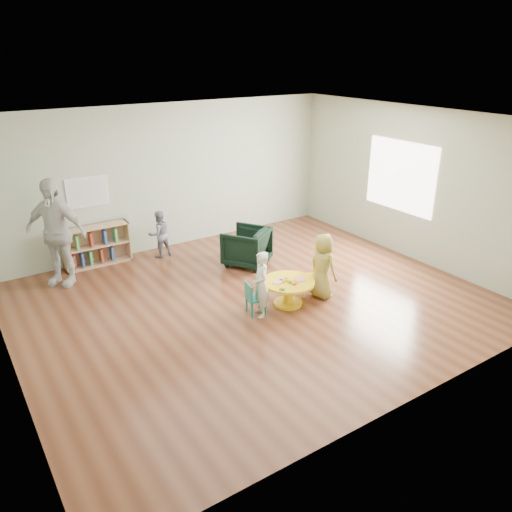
# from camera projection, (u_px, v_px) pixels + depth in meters

# --- Properties ---
(room) EXTENTS (7.10, 7.00, 2.80)m
(room) POSITION_uv_depth(u_px,v_px,m) (255.00, 185.00, 7.20)
(room) COLOR #582D1C
(room) RESTS_ON ground
(activity_table) EXTENTS (0.81, 0.81, 0.45)m
(activity_table) POSITION_uv_depth(u_px,v_px,m) (288.00, 288.00, 7.73)
(activity_table) COLOR yellow
(activity_table) RESTS_ON ground
(kid_chair_left) EXTENTS (0.31, 0.31, 0.50)m
(kid_chair_left) POSITION_uv_depth(u_px,v_px,m) (254.00, 297.00, 7.47)
(kid_chair_left) COLOR #167B6F
(kid_chair_left) RESTS_ON ground
(kid_chair_right) EXTENTS (0.39, 0.39, 0.56)m
(kid_chair_right) POSITION_uv_depth(u_px,v_px,m) (311.00, 277.00, 8.08)
(kid_chair_right) COLOR yellow
(kid_chair_right) RESTS_ON ground
(bookshelf) EXTENTS (1.20, 0.30, 0.75)m
(bookshelf) POSITION_uv_depth(u_px,v_px,m) (96.00, 246.00, 9.16)
(bookshelf) COLOR tan
(bookshelf) RESTS_ON ground
(alphabet_poster) EXTENTS (0.74, 0.01, 0.54)m
(alphabet_poster) POSITION_uv_depth(u_px,v_px,m) (87.00, 192.00, 8.88)
(alphabet_poster) COLOR white
(alphabet_poster) RESTS_ON ground
(armchair) EXTENTS (1.04, 1.05, 0.69)m
(armchair) POSITION_uv_depth(u_px,v_px,m) (247.00, 247.00, 9.16)
(armchair) COLOR black
(armchair) RESTS_ON ground
(child_left) EXTENTS (0.35, 0.43, 1.01)m
(child_left) POSITION_uv_depth(u_px,v_px,m) (261.00, 284.00, 7.33)
(child_left) COLOR silver
(child_left) RESTS_ON ground
(child_right) EXTENTS (0.37, 0.54, 1.07)m
(child_right) POSITION_uv_depth(u_px,v_px,m) (323.00, 266.00, 7.89)
(child_right) COLOR yellow
(child_right) RESTS_ON ground
(toddler) EXTENTS (0.46, 0.37, 0.91)m
(toddler) POSITION_uv_depth(u_px,v_px,m) (159.00, 234.00, 9.47)
(toddler) COLOR #17193B
(toddler) RESTS_ON ground
(adult_caretaker) EXTENTS (1.08, 1.07, 1.83)m
(adult_caretaker) POSITION_uv_depth(u_px,v_px,m) (56.00, 232.00, 8.21)
(adult_caretaker) COLOR beige
(adult_caretaker) RESTS_ON ground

